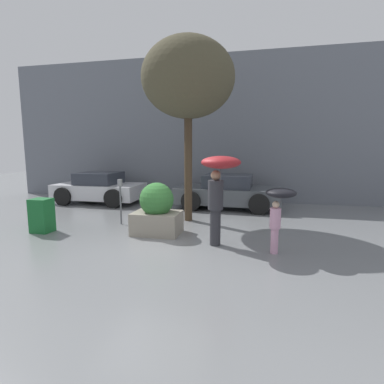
# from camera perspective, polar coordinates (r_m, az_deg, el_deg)

# --- Properties ---
(ground_plane) EXTENTS (40.00, 40.00, 0.00)m
(ground_plane) POSITION_cam_1_polar(r_m,az_deg,el_deg) (6.93, -6.87, -10.39)
(ground_plane) COLOR slate
(building_facade) EXTENTS (18.00, 0.30, 6.00)m
(building_facade) POSITION_cam_1_polar(r_m,az_deg,el_deg) (12.89, 2.88, 11.81)
(building_facade) COLOR slate
(building_facade) RESTS_ON ground
(planter_box) EXTENTS (1.21, 0.88, 1.35)m
(planter_box) POSITION_cam_1_polar(r_m,az_deg,el_deg) (7.82, -6.71, -3.54)
(planter_box) COLOR gray
(planter_box) RESTS_ON ground
(person_adult) EXTENTS (0.87, 0.87, 2.05)m
(person_adult) POSITION_cam_1_polar(r_m,az_deg,el_deg) (6.66, 5.11, 2.33)
(person_adult) COLOR #2D2D33
(person_adult) RESTS_ON ground
(person_child) EXTENTS (0.62, 0.62, 1.41)m
(person_child) POSITION_cam_1_polar(r_m,az_deg,el_deg) (6.44, 16.23, -2.24)
(person_child) COLOR #D199B7
(person_child) RESTS_ON ground
(parked_car_near) EXTENTS (3.89, 2.10, 1.24)m
(parked_car_near) POSITION_cam_1_polar(r_m,az_deg,el_deg) (11.26, 6.84, -0.04)
(parked_car_near) COLOR #4C5156
(parked_car_near) RESTS_ON ground
(parked_car_far) EXTENTS (3.47, 2.00, 1.24)m
(parked_car_far) POSITION_cam_1_polar(r_m,az_deg,el_deg) (12.84, -17.19, 0.67)
(parked_car_far) COLOR silver
(parked_car_far) RESTS_ON ground
(street_tree) EXTENTS (2.72, 2.72, 5.39)m
(street_tree) POSITION_cam_1_polar(r_m,az_deg,el_deg) (9.29, -0.75, 20.70)
(street_tree) COLOR #423323
(street_tree) RESTS_ON ground
(parking_meter) EXTENTS (0.14, 0.14, 1.33)m
(parking_meter) POSITION_cam_1_polar(r_m,az_deg,el_deg) (8.94, -13.50, -0.04)
(parking_meter) COLOR #595B60
(parking_meter) RESTS_ON ground
(newspaper_box) EXTENTS (0.50, 0.44, 0.90)m
(newspaper_box) POSITION_cam_1_polar(r_m,az_deg,el_deg) (8.91, -26.70, -4.01)
(newspaper_box) COLOR #19662D
(newspaper_box) RESTS_ON ground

